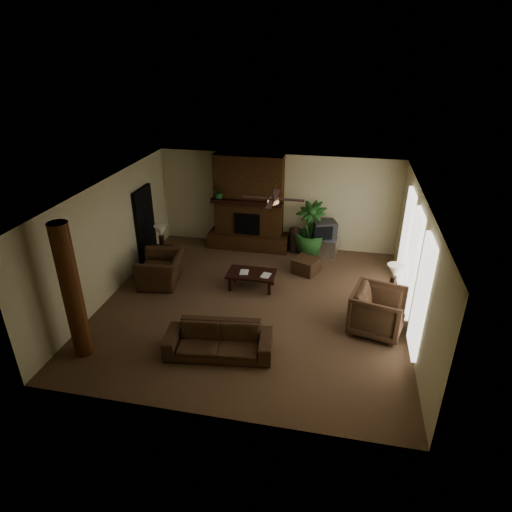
% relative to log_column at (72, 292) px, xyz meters
% --- Properties ---
extents(room_shell, '(7.00, 7.00, 7.00)m').
position_rel_log_column_xyz_m(room_shell, '(2.95, 2.40, 0.00)').
color(room_shell, brown).
rests_on(room_shell, ground).
extents(fireplace, '(2.40, 0.70, 2.80)m').
position_rel_log_column_xyz_m(fireplace, '(2.15, 5.62, -0.24)').
color(fireplace, '#523115').
rests_on(fireplace, ground).
extents(windows, '(0.08, 3.65, 2.35)m').
position_rel_log_column_xyz_m(windows, '(6.40, 2.60, -0.05)').
color(windows, white).
rests_on(windows, ground).
extents(log_column, '(0.36, 0.36, 2.80)m').
position_rel_log_column_xyz_m(log_column, '(0.00, 0.00, 0.00)').
color(log_column, '#583016').
rests_on(log_column, ground).
extents(doorway, '(0.10, 1.00, 2.10)m').
position_rel_log_column_xyz_m(doorway, '(-0.49, 4.20, -0.35)').
color(doorway, black).
rests_on(doorway, ground).
extents(ceiling_fan, '(1.35, 1.35, 0.37)m').
position_rel_log_column_xyz_m(ceiling_fan, '(3.35, 2.70, 1.13)').
color(ceiling_fan, black).
rests_on(ceiling_fan, ceiling).
extents(sofa, '(2.17, 0.87, 0.83)m').
position_rel_log_column_xyz_m(sofa, '(2.66, 0.52, -0.99)').
color(sofa, '#422D1C').
rests_on(sofa, ground).
extents(armchair_left, '(0.96, 1.31, 1.05)m').
position_rel_log_column_xyz_m(armchair_left, '(0.43, 2.98, -0.87)').
color(armchair_left, '#422D1C').
rests_on(armchair_left, ground).
extents(armchair_right, '(1.21, 1.26, 1.08)m').
position_rel_log_column_xyz_m(armchair_right, '(5.77, 1.93, -0.86)').
color(armchair_right, '#422D1C').
rests_on(armchair_right, ground).
extents(coffee_table, '(1.20, 0.70, 0.43)m').
position_rel_log_column_xyz_m(coffee_table, '(2.75, 3.18, -1.03)').
color(coffee_table, black).
rests_on(coffee_table, ground).
extents(ottoman, '(0.78, 0.78, 0.40)m').
position_rel_log_column_xyz_m(ottoman, '(4.02, 4.30, -1.20)').
color(ottoman, '#422D1C').
rests_on(ottoman, ground).
extents(tv_stand, '(0.93, 0.65, 0.50)m').
position_rel_log_column_xyz_m(tv_stand, '(4.39, 5.55, -1.15)').
color(tv_stand, silver).
rests_on(tv_stand, ground).
extents(tv, '(0.78, 0.71, 0.52)m').
position_rel_log_column_xyz_m(tv, '(4.39, 5.54, -0.64)').
color(tv, '#333335').
rests_on(tv, tv_stand).
extents(floor_vase, '(0.34, 0.34, 0.77)m').
position_rel_log_column_xyz_m(floor_vase, '(3.55, 5.55, -0.97)').
color(floor_vase, black).
rests_on(floor_vase, ground).
extents(floor_plant, '(1.39, 1.78, 0.88)m').
position_rel_log_column_xyz_m(floor_plant, '(3.99, 5.47, -0.96)').
color(floor_plant, '#285A24').
rests_on(floor_plant, ground).
extents(side_table_left, '(0.57, 0.57, 0.55)m').
position_rel_log_column_xyz_m(side_table_left, '(0.12, 3.86, -1.12)').
color(side_table_left, black).
rests_on(side_table_left, ground).
extents(lamp_left, '(0.43, 0.43, 0.65)m').
position_rel_log_column_xyz_m(lamp_left, '(0.10, 3.89, -0.40)').
color(lamp_left, black).
rests_on(lamp_left, side_table_left).
extents(side_table_right, '(0.61, 0.61, 0.55)m').
position_rel_log_column_xyz_m(side_table_right, '(6.06, 2.80, -1.12)').
color(side_table_right, black).
rests_on(side_table_right, ground).
extents(lamp_right, '(0.41, 0.41, 0.65)m').
position_rel_log_column_xyz_m(lamp_right, '(6.10, 2.78, -0.40)').
color(lamp_right, black).
rests_on(lamp_right, side_table_right).
extents(mantel_plant, '(0.49, 0.52, 0.33)m').
position_rel_log_column_xyz_m(mantel_plant, '(1.34, 5.37, 0.32)').
color(mantel_plant, '#285A24').
rests_on(mantel_plant, fireplace).
extents(mantel_vase, '(0.28, 0.28, 0.22)m').
position_rel_log_column_xyz_m(mantel_vase, '(2.99, 5.37, 0.27)').
color(mantel_vase, brown).
rests_on(mantel_vase, fireplace).
extents(book_a, '(0.22, 0.05, 0.29)m').
position_rel_log_column_xyz_m(book_a, '(2.47, 3.13, -0.83)').
color(book_a, '#999999').
rests_on(book_a, coffee_table).
extents(book_b, '(0.21, 0.06, 0.29)m').
position_rel_log_column_xyz_m(book_b, '(3.03, 3.11, -0.82)').
color(book_b, '#999999').
rests_on(book_b, coffee_table).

